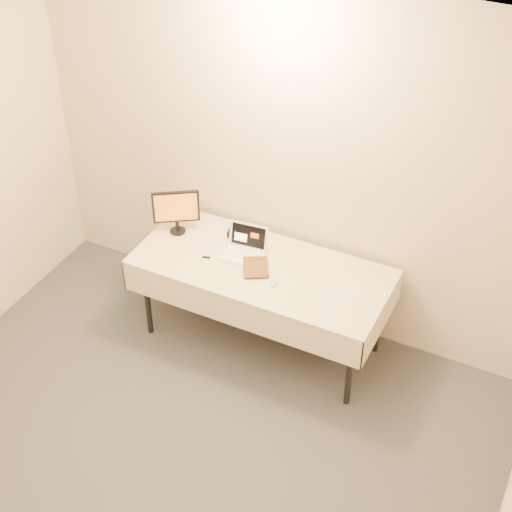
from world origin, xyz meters
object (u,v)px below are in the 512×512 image
at_px(table, 262,273).
at_px(monitor, 176,209).
at_px(book, 243,256).
at_px(laptop, 245,248).

xyz_separation_m(table, monitor, (-0.76, 0.09, 0.27)).
height_order(table, book, book).
xyz_separation_m(laptop, monitor, (-0.58, 0.01, 0.16)).
distance_m(laptop, monitor, 0.60).
bearing_deg(book, laptop, 83.34).
bearing_deg(laptop, table, -31.92).
distance_m(table, book, 0.23).
bearing_deg(book, monitor, 134.87).
distance_m(table, laptop, 0.22).
bearing_deg(table, monitor, 173.08).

